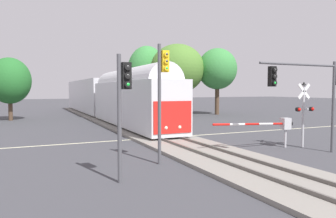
{
  "coord_description": "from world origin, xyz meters",
  "views": [
    {
      "loc": [
        -8.92,
        -21.21,
        3.49
      ],
      "look_at": [
        1.31,
        1.41,
        2.0
      ],
      "focal_mm": 33.96,
      "sensor_mm": 36.0,
      "label": 1
    }
  ],
  "objects_px": {
    "crossing_gate_near": "(278,125)",
    "elm_centre_background": "(147,70)",
    "commuter_train": "(105,96)",
    "traffic_signal_near_left": "(123,97)",
    "traffic_signal_near_right": "(314,83)",
    "crossing_signal_mast": "(304,107)",
    "maple_right_background": "(217,69)",
    "oak_far_right": "(177,69)",
    "traffic_signal_far_side": "(172,86)",
    "oak_behind_train": "(10,81)",
    "traffic_signal_median": "(162,84)"
  },
  "relations": [
    {
      "from": "crossing_gate_near",
      "to": "elm_centre_background",
      "type": "height_order",
      "value": "elm_centre_background"
    },
    {
      "from": "commuter_train",
      "to": "traffic_signal_near_left",
      "type": "height_order",
      "value": "commuter_train"
    },
    {
      "from": "traffic_signal_near_left",
      "to": "commuter_train",
      "type": "bearing_deg",
      "value": 78.26
    },
    {
      "from": "crossing_gate_near",
      "to": "traffic_signal_near_right",
      "type": "distance_m",
      "value": 3.34
    },
    {
      "from": "traffic_signal_near_right",
      "to": "commuter_train",
      "type": "bearing_deg",
      "value": 101.22
    },
    {
      "from": "crossing_signal_mast",
      "to": "maple_right_background",
      "type": "xyz_separation_m",
      "value": [
        9.51,
        24.11,
        3.99
      ]
    },
    {
      "from": "crossing_gate_near",
      "to": "traffic_signal_near_left",
      "type": "xyz_separation_m",
      "value": [
        -10.44,
        -3.07,
        1.83
      ]
    },
    {
      "from": "oak_far_right",
      "to": "elm_centre_background",
      "type": "distance_m",
      "value": 5.7
    },
    {
      "from": "traffic_signal_near_left",
      "to": "traffic_signal_far_side",
      "type": "xyz_separation_m",
      "value": [
        11.01,
        19.32,
        0.69
      ]
    },
    {
      "from": "commuter_train",
      "to": "maple_right_background",
      "type": "bearing_deg",
      "value": -0.29
    },
    {
      "from": "traffic_signal_far_side",
      "to": "oak_behind_train",
      "type": "distance_m",
      "value": 18.56
    },
    {
      "from": "crossing_gate_near",
      "to": "traffic_signal_near_left",
      "type": "height_order",
      "value": "traffic_signal_near_left"
    },
    {
      "from": "oak_far_right",
      "to": "oak_behind_train",
      "type": "relative_size",
      "value": 1.38
    },
    {
      "from": "commuter_train",
      "to": "traffic_signal_median",
      "type": "relative_size",
      "value": 7.43
    },
    {
      "from": "crossing_signal_mast",
      "to": "traffic_signal_median",
      "type": "relative_size",
      "value": 0.71
    },
    {
      "from": "traffic_signal_near_right",
      "to": "elm_centre_background",
      "type": "relative_size",
      "value": 0.56
    },
    {
      "from": "traffic_signal_far_side",
      "to": "elm_centre_background",
      "type": "xyz_separation_m",
      "value": [
        2.59,
        14.46,
        2.56
      ]
    },
    {
      "from": "traffic_signal_near_left",
      "to": "crossing_gate_near",
      "type": "bearing_deg",
      "value": 16.4
    },
    {
      "from": "crossing_signal_mast",
      "to": "elm_centre_background",
      "type": "bearing_deg",
      "value": 87.2
    },
    {
      "from": "traffic_signal_far_side",
      "to": "traffic_signal_near_right",
      "type": "distance_m",
      "value": 18.51
    },
    {
      "from": "traffic_signal_median",
      "to": "oak_behind_train",
      "type": "height_order",
      "value": "oak_behind_train"
    },
    {
      "from": "crossing_signal_mast",
      "to": "traffic_signal_median",
      "type": "bearing_deg",
      "value": -177.08
    },
    {
      "from": "oak_far_right",
      "to": "oak_behind_train",
      "type": "distance_m",
      "value": 21.21
    },
    {
      "from": "traffic_signal_far_side",
      "to": "traffic_signal_near_right",
      "type": "height_order",
      "value": "traffic_signal_far_side"
    },
    {
      "from": "crossing_gate_near",
      "to": "traffic_signal_near_left",
      "type": "bearing_deg",
      "value": -163.6
    },
    {
      "from": "traffic_signal_far_side",
      "to": "maple_right_background",
      "type": "bearing_deg",
      "value": 35.1
    },
    {
      "from": "maple_right_background",
      "to": "traffic_signal_median",
      "type": "bearing_deg",
      "value": -127.79
    },
    {
      "from": "crossing_gate_near",
      "to": "crossing_signal_mast",
      "type": "bearing_deg",
      "value": -14.64
    },
    {
      "from": "traffic_signal_near_left",
      "to": "oak_far_right",
      "type": "bearing_deg",
      "value": 60.48
    },
    {
      "from": "crossing_signal_mast",
      "to": "traffic_signal_far_side",
      "type": "height_order",
      "value": "traffic_signal_far_side"
    },
    {
      "from": "maple_right_background",
      "to": "elm_centre_background",
      "type": "bearing_deg",
      "value": 138.66
    },
    {
      "from": "commuter_train",
      "to": "oak_far_right",
      "type": "height_order",
      "value": "oak_far_right"
    },
    {
      "from": "traffic_signal_median",
      "to": "oak_behind_train",
      "type": "bearing_deg",
      "value": 105.37
    },
    {
      "from": "crossing_gate_near",
      "to": "maple_right_background",
      "type": "bearing_deg",
      "value": 64.8
    },
    {
      "from": "commuter_train",
      "to": "traffic_signal_median",
      "type": "xyz_separation_m",
      "value": [
        -3.06,
        -24.67,
        0.98
      ]
    },
    {
      "from": "traffic_signal_far_side",
      "to": "traffic_signal_near_right",
      "type": "bearing_deg",
      "value": -90.83
    },
    {
      "from": "crossing_gate_near",
      "to": "traffic_signal_far_side",
      "type": "bearing_deg",
      "value": 88.0
    },
    {
      "from": "oak_far_right",
      "to": "maple_right_background",
      "type": "distance_m",
      "value": 5.67
    },
    {
      "from": "crossing_gate_near",
      "to": "oak_behind_train",
      "type": "bearing_deg",
      "value": 120.58
    },
    {
      "from": "crossing_signal_mast",
      "to": "oak_behind_train",
      "type": "bearing_deg",
      "value": 122.75
    },
    {
      "from": "traffic_signal_median",
      "to": "maple_right_background",
      "type": "bearing_deg",
      "value": 52.21
    },
    {
      "from": "oak_far_right",
      "to": "maple_right_background",
      "type": "bearing_deg",
      "value": -20.59
    },
    {
      "from": "oak_behind_train",
      "to": "crossing_gate_near",
      "type": "bearing_deg",
      "value": -59.42
    },
    {
      "from": "traffic_signal_near_right",
      "to": "oak_far_right",
      "type": "xyz_separation_m",
      "value": [
        5.54,
        27.94,
        2.59
      ]
    },
    {
      "from": "oak_far_right",
      "to": "oak_behind_train",
      "type": "bearing_deg",
      "value": 179.45
    },
    {
      "from": "traffic_signal_far_side",
      "to": "oak_behind_train",
      "type": "relative_size",
      "value": 0.82
    },
    {
      "from": "traffic_signal_near_left",
      "to": "traffic_signal_near_right",
      "type": "relative_size",
      "value": 0.85
    },
    {
      "from": "oak_far_right",
      "to": "commuter_train",
      "type": "bearing_deg",
      "value": -169.86
    },
    {
      "from": "traffic_signal_median",
      "to": "oak_far_right",
      "type": "bearing_deg",
      "value": 62.63
    },
    {
      "from": "traffic_signal_near_right",
      "to": "oak_far_right",
      "type": "height_order",
      "value": "oak_far_right"
    }
  ]
}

